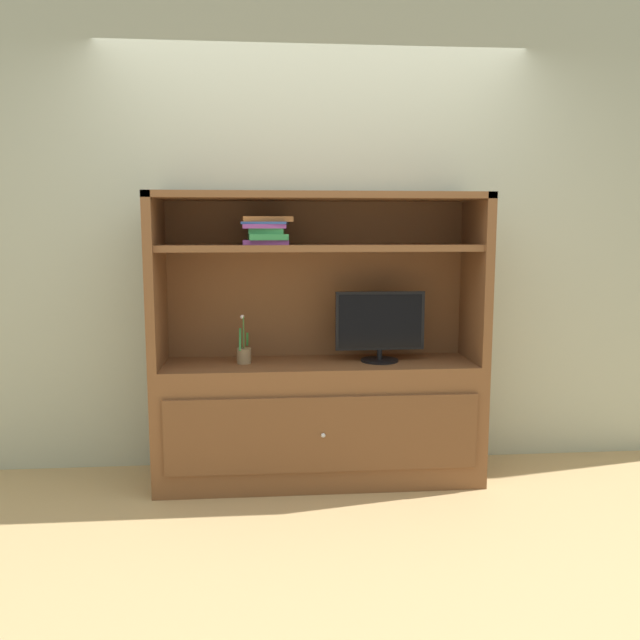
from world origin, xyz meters
The scene contains 6 objects.
ground_plane centered at (0.00, 0.00, 0.00)m, with size 8.00×8.00×0.00m, color tan.
painted_rear_wall centered at (0.00, 0.75, 1.40)m, with size 6.00×0.10×2.80m, color #ADB29E.
media_console centered at (0.00, 0.41, 0.52)m, with size 1.84×0.50×1.64m.
tv_monitor centered at (0.35, 0.40, 0.90)m, with size 0.51×0.21×0.40m.
potted_plant centered at (-0.43, 0.41, 0.74)m, with size 0.08×0.08×0.28m.
magazine_stack centered at (-0.29, 0.40, 1.43)m, with size 0.28×0.35×0.15m.
Camera 1 is at (-0.30, -3.16, 1.44)m, focal length 36.09 mm.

